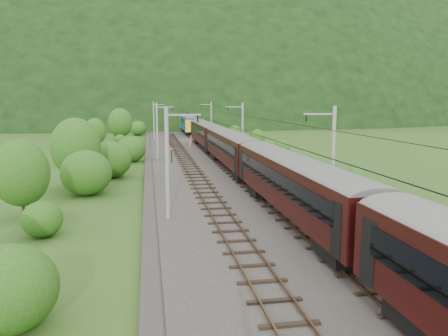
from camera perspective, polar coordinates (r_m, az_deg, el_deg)
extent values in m
plane|color=#25531A|center=(32.75, 3.70, -6.59)|extent=(600.00, 600.00, 0.00)
cube|color=#38332D|center=(42.23, 0.52, -2.82)|extent=(14.00, 220.00, 0.30)
cube|color=brown|center=(41.72, -3.70, -2.50)|extent=(0.08, 220.00, 0.15)
cube|color=brown|center=(41.89, -1.74, -2.44)|extent=(0.08, 220.00, 0.15)
cube|color=black|center=(41.83, -2.72, -2.65)|extent=(2.40, 220.00, 0.12)
cube|color=brown|center=(42.49, 2.76, -2.28)|extent=(0.08, 220.00, 0.15)
cube|color=brown|center=(42.82, 4.63, -2.22)|extent=(0.08, 220.00, 0.15)
cube|color=black|center=(42.67, 3.70, -2.43)|extent=(2.40, 220.00, 0.12)
cylinder|color=gray|center=(31.01, -7.43, 0.60)|extent=(0.28, 0.28, 8.00)
cube|color=gray|center=(30.78, -5.31, 6.94)|extent=(2.40, 0.12, 0.12)
cylinder|color=black|center=(30.89, -3.44, 6.41)|extent=(0.10, 0.10, 0.50)
cylinder|color=gray|center=(62.83, -8.72, 4.77)|extent=(0.28, 0.28, 8.00)
cube|color=gray|center=(62.72, -7.69, 7.89)|extent=(2.40, 0.12, 0.12)
cylinder|color=black|center=(62.77, -6.77, 7.64)|extent=(0.10, 0.10, 0.50)
cylinder|color=gray|center=(94.77, -9.15, 6.13)|extent=(0.28, 0.28, 8.00)
cube|color=gray|center=(94.70, -8.47, 8.20)|extent=(2.40, 0.12, 0.12)
cylinder|color=black|center=(94.73, -7.85, 8.03)|extent=(0.10, 0.10, 0.50)
cylinder|color=gray|center=(126.75, -9.36, 6.80)|extent=(0.28, 0.28, 8.00)
cube|color=gray|center=(126.69, -8.85, 8.35)|extent=(2.40, 0.12, 0.12)
cylinder|color=black|center=(126.72, -8.39, 8.23)|extent=(0.10, 0.10, 0.50)
cylinder|color=gray|center=(158.73, -9.49, 7.20)|extent=(0.28, 0.28, 8.00)
cube|color=gray|center=(158.68, -9.08, 8.44)|extent=(2.40, 0.12, 0.12)
cylinder|color=black|center=(158.70, -8.71, 8.34)|extent=(0.10, 0.10, 0.50)
cylinder|color=gray|center=(33.86, 14.03, 1.11)|extent=(0.28, 0.28, 8.00)
cube|color=gray|center=(33.11, 12.34, 6.91)|extent=(2.40, 0.12, 0.12)
cylinder|color=black|center=(32.76, 10.69, 6.41)|extent=(0.10, 0.10, 0.50)
cylinder|color=gray|center=(64.29, 2.43, 4.95)|extent=(0.28, 0.28, 8.00)
cube|color=gray|center=(63.90, 1.39, 7.99)|extent=(2.40, 0.12, 0.12)
cylinder|color=black|center=(63.72, 0.50, 7.72)|extent=(0.10, 0.10, 0.50)
cylinder|color=gray|center=(95.75, -1.67, 6.26)|extent=(0.28, 0.28, 8.00)
cube|color=gray|center=(95.48, -2.40, 8.29)|extent=(2.40, 0.12, 0.12)
cylinder|color=black|center=(95.36, -3.00, 8.11)|extent=(0.10, 0.10, 0.50)
cylinder|color=gray|center=(127.47, -3.74, 6.91)|extent=(0.28, 0.28, 8.00)
cube|color=gray|center=(127.28, -4.30, 8.43)|extent=(2.40, 0.12, 0.12)
cylinder|color=black|center=(127.19, -4.75, 8.29)|extent=(0.10, 0.10, 0.50)
cylinder|color=gray|center=(159.31, -4.99, 7.30)|extent=(0.28, 0.28, 8.00)
cube|color=gray|center=(159.15, -5.44, 8.51)|extent=(2.40, 0.12, 0.12)
cylinder|color=black|center=(159.08, -5.80, 8.40)|extent=(0.10, 0.10, 0.50)
cylinder|color=black|center=(41.01, -2.79, 6.61)|extent=(0.03, 198.00, 0.03)
cylinder|color=black|center=(41.87, 3.79, 6.65)|extent=(0.03, 198.00, 0.03)
ellipsoid|color=black|center=(290.89, -8.46, 7.11)|extent=(504.00, 360.00, 244.00)
cube|color=black|center=(17.98, 25.96, -17.44)|extent=(2.27, 3.30, 0.93)
cube|color=black|center=(30.55, 9.16, -1.95)|extent=(2.99, 22.68, 3.09)
cylinder|color=slate|center=(30.32, 9.22, 0.63)|extent=(2.99, 22.56, 2.99)
cube|color=black|center=(30.03, 6.44, -1.36)|extent=(0.05, 19.95, 1.19)
cube|color=black|center=(31.01, 11.82, -1.17)|extent=(0.05, 19.95, 1.19)
cube|color=black|center=(23.95, 15.30, -10.20)|extent=(2.27, 3.30, 0.93)
cube|color=black|center=(38.38, 5.24, -2.71)|extent=(2.27, 3.30, 0.93)
cube|color=black|center=(52.97, 0.92, 2.74)|extent=(2.99, 22.68, 3.09)
cylinder|color=slate|center=(52.84, 0.92, 4.24)|extent=(2.99, 22.56, 2.99)
cube|color=black|center=(52.67, -0.70, 3.12)|extent=(0.05, 19.95, 1.19)
cube|color=black|center=(53.23, 2.53, 3.17)|extent=(0.05, 19.95, 1.19)
cube|color=black|center=(45.55, 2.78, -0.83)|extent=(2.27, 3.30, 0.93)
cube|color=black|center=(60.97, -0.48, 1.66)|extent=(2.27, 3.30, 0.93)
cube|color=black|center=(75.97, -2.39, 4.61)|extent=(2.99, 22.68, 3.09)
cylinder|color=slate|center=(75.88, -2.40, 5.66)|extent=(2.99, 22.56, 2.99)
cube|color=black|center=(75.76, -3.53, 4.88)|extent=(0.05, 19.95, 1.19)
cube|color=black|center=(76.16, -1.26, 4.91)|extent=(0.05, 19.95, 1.19)
cube|color=black|center=(68.33, -1.51, 2.44)|extent=(2.27, 3.30, 0.93)
cube|color=black|center=(83.99, -3.09, 3.65)|extent=(2.27, 3.30, 0.93)
cube|color=#11488B|center=(108.37, -4.66, 5.88)|extent=(2.99, 18.55, 3.09)
cylinder|color=slate|center=(108.31, -4.67, 6.62)|extent=(2.99, 18.46, 2.99)
cube|color=black|center=(108.23, -5.47, 6.06)|extent=(0.05, 16.33, 1.19)
cube|color=black|center=(108.50, -3.86, 6.09)|extent=(0.05, 16.33, 1.19)
cube|color=black|center=(102.05, -4.31, 4.57)|extent=(2.27, 3.30, 0.93)
cube|color=black|center=(114.95, -4.95, 5.05)|extent=(2.27, 3.30, 0.93)
cube|color=yellow|center=(117.41, -5.07, 6.01)|extent=(3.05, 0.50, 2.78)
cube|color=yellow|center=(99.36, -4.18, 5.50)|extent=(3.05, 0.50, 2.78)
cube|color=black|center=(111.27, -4.82, 7.05)|extent=(0.08, 1.60, 0.93)
cylinder|color=red|center=(77.28, -4.46, 3.24)|extent=(0.18, 0.18, 1.65)
cylinder|color=red|center=(84.18, -4.33, 3.72)|extent=(0.18, 0.18, 1.68)
cylinder|color=black|center=(59.18, -6.87, 1.54)|extent=(0.13, 0.13, 1.80)
sphere|color=red|center=(59.07, -6.88, 2.45)|extent=(0.22, 0.22, 0.22)
ellipsoid|color=#284F15|center=(18.92, -26.39, -13.98)|extent=(3.74, 3.74, 3.37)
ellipsoid|color=#284F15|center=(30.48, -22.66, -6.18)|extent=(2.59, 2.59, 2.33)
ellipsoid|color=#284F15|center=(41.95, -17.55, -0.62)|extent=(4.66, 4.66, 4.19)
ellipsoid|color=#284F15|center=(50.68, -14.55, 1.07)|extent=(4.61, 4.61, 4.15)
ellipsoid|color=#284F15|center=(63.05, -12.03, 2.46)|extent=(4.13, 4.13, 3.71)
ellipsoid|color=#284F15|center=(76.72, -11.65, 2.81)|extent=(1.80, 1.80, 1.62)
ellipsoid|color=#284F15|center=(87.88, -13.40, 3.64)|extent=(2.25, 2.25, 2.03)
ellipsoid|color=#284F15|center=(99.23, -13.54, 4.20)|extent=(2.22, 2.22, 2.00)
ellipsoid|color=#284F15|center=(109.88, -11.17, 5.14)|extent=(4.01, 4.01, 3.60)
ellipsoid|color=#284F15|center=(122.94, -11.07, 5.45)|extent=(3.63, 3.63, 3.27)
cylinder|color=black|center=(35.58, -24.83, -3.51)|extent=(0.24, 0.24, 3.20)
ellipsoid|color=#284F15|center=(35.26, -25.02, -0.60)|extent=(4.11, 4.11, 4.93)
cylinder|color=black|center=(46.02, -18.65, -0.10)|extent=(0.24, 0.24, 3.80)
ellipsoid|color=#284F15|center=(45.75, -18.79, 2.58)|extent=(4.88, 4.88, 5.86)
cylinder|color=black|center=(63.57, -19.28, 1.84)|extent=(0.24, 0.24, 2.91)
ellipsoid|color=#284F15|center=(63.40, -19.36, 3.33)|extent=(3.74, 3.74, 4.48)
cylinder|color=black|center=(80.90, -16.43, 3.43)|extent=(0.24, 0.24, 3.01)
ellipsoid|color=#284F15|center=(80.76, -16.48, 4.64)|extent=(3.87, 3.87, 4.64)
cylinder|color=black|center=(92.10, -13.36, 4.44)|extent=(0.24, 0.24, 3.84)
ellipsoid|color=#284F15|center=(91.97, -13.41, 5.80)|extent=(4.93, 4.93, 5.92)
ellipsoid|color=#284F15|center=(42.49, 16.77, -1.82)|extent=(2.45, 2.45, 2.21)
ellipsoid|color=#284F15|center=(56.67, 10.27, 0.87)|extent=(2.11, 2.11, 1.90)
ellipsoid|color=#284F15|center=(68.09, 7.50, 2.50)|extent=(2.69, 2.69, 2.42)
ellipsoid|color=#284F15|center=(84.72, 4.36, 3.92)|extent=(3.09, 3.09, 2.79)
ellipsoid|color=#284F15|center=(99.36, 1.40, 4.66)|extent=(3.02, 3.02, 2.72)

